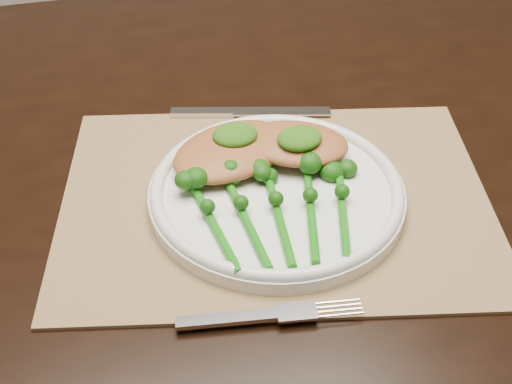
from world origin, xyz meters
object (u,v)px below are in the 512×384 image
object	(u,v)px
dining_table	(250,350)
broccolini_bundle	(279,219)
dinner_plate	(277,192)
chicken_fillet_left	(232,151)
placemat	(276,199)

from	to	relation	value
dining_table	broccolini_bundle	distance (m)	0.42
dinner_plate	broccolini_bundle	distance (m)	0.05
dining_table	broccolini_bundle	size ratio (longest dim) A/B	8.93
dining_table	chicken_fillet_left	size ratio (longest dim) A/B	12.12
broccolini_bundle	placemat	bearing A→B (deg)	82.53
dining_table	chicken_fillet_left	world-z (taller)	chicken_fillet_left
dining_table	broccolini_bundle	xyz separation A→B (m)	(-0.01, -0.15, 0.40)
dining_table	placemat	size ratio (longest dim) A/B	3.70
placemat	chicken_fillet_left	xyz separation A→B (m)	(-0.03, 0.05, 0.03)
dining_table	broccolini_bundle	bearing A→B (deg)	-91.59
chicken_fillet_left	broccolini_bundle	size ratio (longest dim) A/B	0.74
placemat	chicken_fillet_left	distance (m)	0.07
dining_table	dinner_plate	xyz separation A→B (m)	(0.00, -0.10, 0.39)
placemat	dinner_plate	xyz separation A→B (m)	(-0.00, -0.00, 0.01)
dining_table	chicken_fillet_left	distance (m)	0.41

